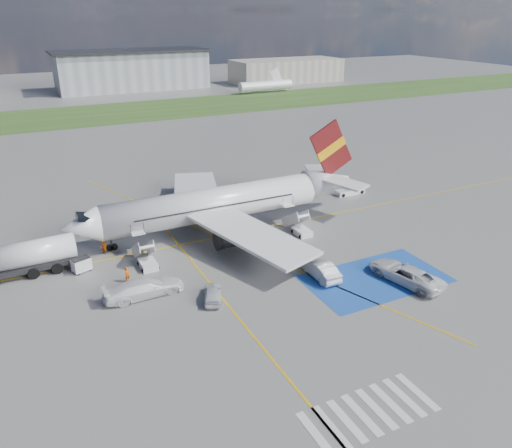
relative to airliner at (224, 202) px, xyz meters
The scene contains 22 objects.
ground 14.48m from the airliner, 96.14° to the right, with size 400.00×400.00×0.00m, color #60605E.
grass_strip 81.08m from the airliner, 91.06° to the left, with size 400.00×30.00×0.01m, color #2D4C1E.
taxiway_line_main 4.21m from the airliner, 126.97° to the right, with size 120.00×0.20×0.01m, color gold.
taxiway_line_cross 25.10m from the airliner, 105.17° to the right, with size 0.20×60.00×0.01m, color gold.
taxiway_line_diag 4.21m from the airliner, 126.97° to the right, with size 0.20×60.00×0.01m, color gold.
staging_box 20.19m from the airliner, 64.74° to the right, with size 14.00×8.00×0.01m, color #1B4AA3.
crosswalk 32.35m from the airliner, 95.90° to the right, with size 9.00×4.00×0.01m.
terminal_centre 122.43m from the airliner, 81.31° to the left, with size 48.00×18.00×12.00m, color gray.
terminal_east 135.64m from the airliner, 57.19° to the left, with size 40.00×16.00×8.00m, color gray.
airliner is the anchor object (origin of this frame).
airstairs_fwd 12.52m from the airliner, 154.30° to the right, with size 1.90×5.20×3.60m.
airstairs_aft 9.59m from the airliner, 35.25° to the right, with size 1.90×5.20×3.60m.
fuel_tanker 22.63m from the airliner, behind, with size 10.34×3.15×3.50m.
gpu_cart 17.79m from the airliner, 168.58° to the right, with size 2.04×1.62×1.49m.
belt_loader 21.56m from the airliner, ahead, with size 4.72×1.78×1.41m.
car_silver_a 16.47m from the airliner, 117.00° to the right, with size 1.58×3.92×1.34m, color silver.
car_silver_b 15.91m from the airliner, 75.96° to the right, with size 1.80×5.15×1.70m, color #B8BABF.
van_white_a 22.59m from the airliner, 61.44° to the right, with size 2.73×5.92×2.22m, color silver.
van_white_b 17.03m from the airliner, 139.33° to the right, with size 2.28×5.61×2.20m, color white.
crew_fwd 15.81m from the airliner, 150.50° to the right, with size 0.58×0.38×1.60m, color #DB560B.
crew_nose 14.70m from the airliner, behind, with size 0.82×0.64×1.69m, color orange.
crew_aft 9.78m from the airliner, 64.48° to the right, with size 0.95×0.40×1.63m, color orange.
Camera 1 is at (-19.83, -37.41, 24.47)m, focal length 35.00 mm.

